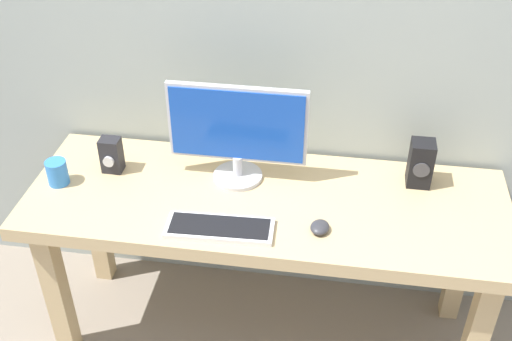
# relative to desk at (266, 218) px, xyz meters

# --- Properties ---
(ground_plane) EXTENTS (6.00, 6.00, 0.00)m
(ground_plane) POSITION_rel_desk_xyz_m (0.00, 0.00, -0.63)
(ground_plane) COLOR gray
(desk) EXTENTS (1.79, 0.63, 0.73)m
(desk) POSITION_rel_desk_xyz_m (0.00, 0.00, 0.00)
(desk) COLOR tan
(desk) RESTS_ON ground_plane
(monitor) EXTENTS (0.52, 0.19, 0.39)m
(monitor) POSITION_rel_desk_xyz_m (-0.13, 0.12, 0.30)
(monitor) COLOR silver
(monitor) RESTS_ON desk
(keyboard_primary) EXTENTS (0.38, 0.15, 0.02)m
(keyboard_primary) POSITION_rel_desk_xyz_m (-0.13, -0.20, 0.11)
(keyboard_primary) COLOR silver
(keyboard_primary) RESTS_ON desk
(mouse) EXTENTS (0.08, 0.09, 0.03)m
(mouse) POSITION_rel_desk_xyz_m (0.21, -0.16, 0.11)
(mouse) COLOR #333338
(mouse) RESTS_ON desk
(speaker_right) EXTENTS (0.09, 0.09, 0.18)m
(speaker_right) POSITION_rel_desk_xyz_m (0.56, 0.18, 0.19)
(speaker_right) COLOR black
(speaker_right) RESTS_ON desk
(audio_controller) EXTENTS (0.08, 0.07, 0.14)m
(audio_controller) POSITION_rel_desk_xyz_m (-0.62, 0.09, 0.17)
(audio_controller) COLOR #232328
(audio_controller) RESTS_ON desk
(coffee_mug) EXTENTS (0.08, 0.08, 0.10)m
(coffee_mug) POSITION_rel_desk_xyz_m (-0.79, -0.03, 0.15)
(coffee_mug) COLOR #337FD8
(coffee_mug) RESTS_ON desk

